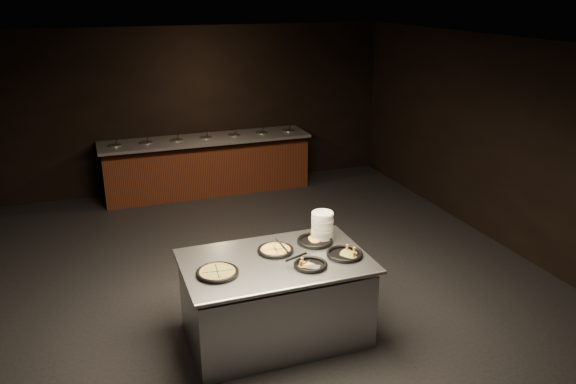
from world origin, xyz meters
The scene contains 11 objects.
room centered at (0.00, 0.00, 1.45)m, with size 7.02×8.02×2.92m.
salad_bar centered at (0.00, 3.56, 0.44)m, with size 3.70×0.83×1.18m.
serving_counter centered at (-0.31, -1.16, 0.43)m, with size 1.88×1.21×0.90m.
plate_stack centered at (0.35, -0.85, 1.05)m, with size 0.24×0.24×0.30m, color white.
pan_veggie_whole centered at (-0.93, -1.26, 0.92)m, with size 0.42×0.42×0.04m.
pan_cheese_whole centered at (-0.24, -0.99, 0.92)m, with size 0.38×0.38×0.04m.
pan_cheese_slices_a centered at (0.23, -0.92, 0.92)m, with size 0.39×0.39×0.04m.
pan_cheese_slices_b centered at (-0.02, -1.42, 0.92)m, with size 0.34×0.34×0.04m.
pan_veggie_slices centered at (0.40, -1.32, 0.92)m, with size 0.38×0.38×0.04m.
server_left centered at (-0.22, -1.03, 0.97)m, with size 0.21×0.27×0.15m.
server_right centered at (-0.12, -1.41, 0.99)m, with size 0.32×0.24×0.18m.
Camera 1 is at (-1.92, -6.01, 3.48)m, focal length 35.00 mm.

